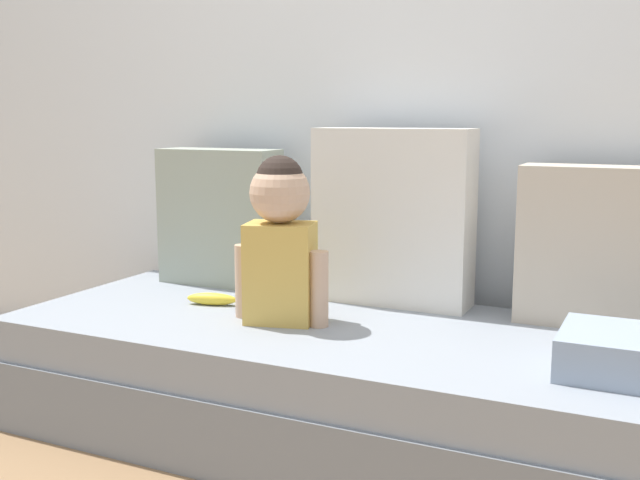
{
  "coord_description": "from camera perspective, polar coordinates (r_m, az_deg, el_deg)",
  "views": [
    {
      "loc": [
        0.83,
        -1.97,
        0.96
      ],
      "look_at": [
        -0.11,
        0.0,
        0.6
      ],
      "focal_mm": 42.14,
      "sensor_mm": 36.0,
      "label": 1
    }
  ],
  "objects": [
    {
      "name": "ground_plane",
      "position": [
        2.35,
        2.52,
        -14.81
      ],
      "size": [
        12.0,
        12.0,
        0.0
      ],
      "primitive_type": "plane",
      "color": "#93704C"
    },
    {
      "name": "back_wall",
      "position": [
        2.67,
        7.52,
        15.77
      ],
      "size": [
        5.36,
        0.1,
        2.52
      ],
      "primitive_type": "cube",
      "color": "silver",
      "rests_on": "ground"
    },
    {
      "name": "couch",
      "position": [
        2.28,
        2.55,
        -10.86
      ],
      "size": [
        2.16,
        0.84,
        0.35
      ],
      "color": "gray",
      "rests_on": "ground"
    },
    {
      "name": "throw_pillow_left",
      "position": [
        2.76,
        -7.61,
        1.73
      ],
      "size": [
        0.45,
        0.16,
        0.49
      ],
      "primitive_type": "cube",
      "color": "#99A393",
      "rests_on": "couch"
    },
    {
      "name": "throw_pillow_center",
      "position": [
        2.46,
        5.55,
        1.76
      ],
      "size": [
        0.52,
        0.16,
        0.57
      ],
      "primitive_type": "cube",
      "color": "silver",
      "rests_on": "couch"
    },
    {
      "name": "throw_pillow_right",
      "position": [
        2.33,
        21.17,
        -0.55
      ],
      "size": [
        0.51,
        0.16,
        0.47
      ],
      "primitive_type": "cube",
      "color": "#C1B29E",
      "rests_on": "couch"
    },
    {
      "name": "toddler",
      "position": [
        2.22,
        -3.04,
        0.36
      ],
      "size": [
        0.31,
        0.19,
        0.5
      ],
      "color": "gold",
      "rests_on": "couch"
    },
    {
      "name": "banana",
      "position": [
        2.49,
        -8.21,
        -4.45
      ],
      "size": [
        0.18,
        0.09,
        0.04
      ],
      "primitive_type": "ellipsoid",
      "rotation": [
        0.0,
        0.0,
        0.26
      ],
      "color": "yellow",
      "rests_on": "couch"
    }
  ]
}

